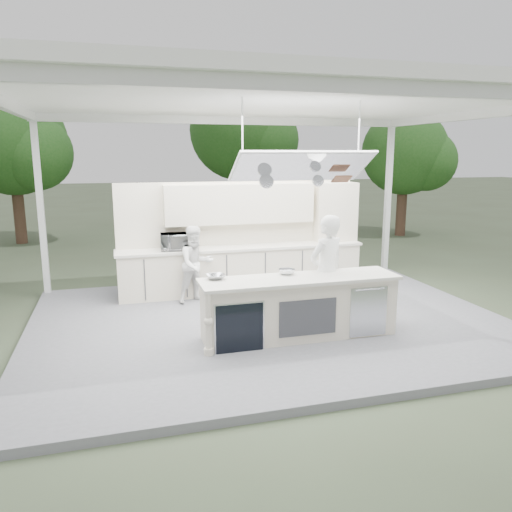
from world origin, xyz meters
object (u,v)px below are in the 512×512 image
object	(u,v)px
back_counter	(242,268)
sous_chef	(196,264)
demo_island	(298,307)
head_chef	(326,272)

from	to	relation	value
back_counter	sous_chef	bearing A→B (deg)	-153.84
demo_island	head_chef	distance (m)	0.81
back_counter	sous_chef	distance (m)	1.19
sous_chef	demo_island	bearing A→B (deg)	-80.84
demo_island	head_chef	bearing A→B (deg)	28.12
head_chef	demo_island	bearing A→B (deg)	7.32
demo_island	head_chef	size ratio (longest dim) A/B	1.67
sous_chef	head_chef	bearing A→B (deg)	-66.28
demo_island	sous_chef	world-z (taller)	sous_chef
sous_chef	back_counter	bearing A→B (deg)	7.36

